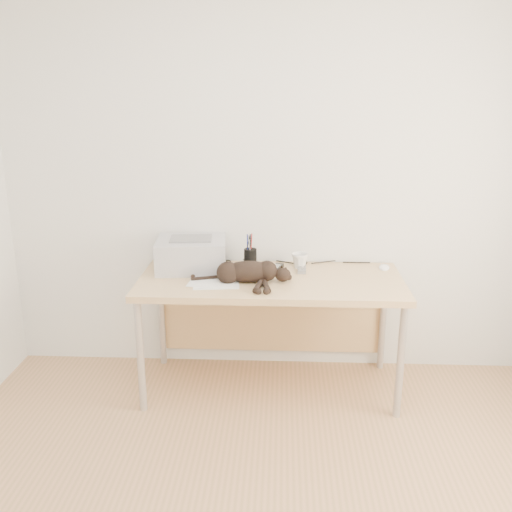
{
  "coord_description": "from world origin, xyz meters",
  "views": [
    {
      "loc": [
        0.06,
        -1.88,
        1.87
      ],
      "look_at": [
        -0.09,
        1.34,
        0.9
      ],
      "focal_mm": 40.0,
      "sensor_mm": 36.0,
      "label": 1
    }
  ],
  "objects_px": {
    "desk": "(271,294)",
    "mug": "(300,261)",
    "mouse": "(384,266)",
    "cat": "(246,273)",
    "pen_cup": "(250,257)",
    "printer": "(192,254)"
  },
  "relations": [
    {
      "from": "printer",
      "to": "pen_cup",
      "type": "height_order",
      "value": "pen_cup"
    },
    {
      "from": "desk",
      "to": "mug",
      "type": "xyz_separation_m",
      "value": [
        0.18,
        0.12,
        0.18
      ]
    },
    {
      "from": "cat",
      "to": "mouse",
      "type": "relative_size",
      "value": 5.28
    },
    {
      "from": "printer",
      "to": "pen_cup",
      "type": "distance_m",
      "value": 0.38
    },
    {
      "from": "desk",
      "to": "printer",
      "type": "bearing_deg",
      "value": 170.63
    },
    {
      "from": "cat",
      "to": "mug",
      "type": "height_order",
      "value": "cat"
    },
    {
      "from": "desk",
      "to": "cat",
      "type": "distance_m",
      "value": 0.29
    },
    {
      "from": "cat",
      "to": "mug",
      "type": "bearing_deg",
      "value": 38.39
    },
    {
      "from": "desk",
      "to": "mouse",
      "type": "distance_m",
      "value": 0.75
    },
    {
      "from": "mouse",
      "to": "pen_cup",
      "type": "bearing_deg",
      "value": -170.78
    },
    {
      "from": "cat",
      "to": "mouse",
      "type": "height_order",
      "value": "cat"
    },
    {
      "from": "mug",
      "to": "desk",
      "type": "bearing_deg",
      "value": -145.52
    },
    {
      "from": "desk",
      "to": "mug",
      "type": "height_order",
      "value": "mug"
    },
    {
      "from": "cat",
      "to": "pen_cup",
      "type": "distance_m",
      "value": 0.32
    },
    {
      "from": "pen_cup",
      "to": "mouse",
      "type": "bearing_deg",
      "value": -1.14
    },
    {
      "from": "desk",
      "to": "mouse",
      "type": "relative_size",
      "value": 14.02
    },
    {
      "from": "printer",
      "to": "mug",
      "type": "xyz_separation_m",
      "value": [
        0.69,
        0.04,
        -0.05
      ]
    },
    {
      "from": "desk",
      "to": "mug",
      "type": "distance_m",
      "value": 0.28
    },
    {
      "from": "desk",
      "to": "mug",
      "type": "bearing_deg",
      "value": 34.48
    },
    {
      "from": "pen_cup",
      "to": "mouse",
      "type": "xyz_separation_m",
      "value": [
        0.86,
        -0.02,
        -0.04
      ]
    },
    {
      "from": "mouse",
      "to": "cat",
      "type": "bearing_deg",
      "value": -150.31
    },
    {
      "from": "mug",
      "to": "pen_cup",
      "type": "height_order",
      "value": "pen_cup"
    }
  ]
}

